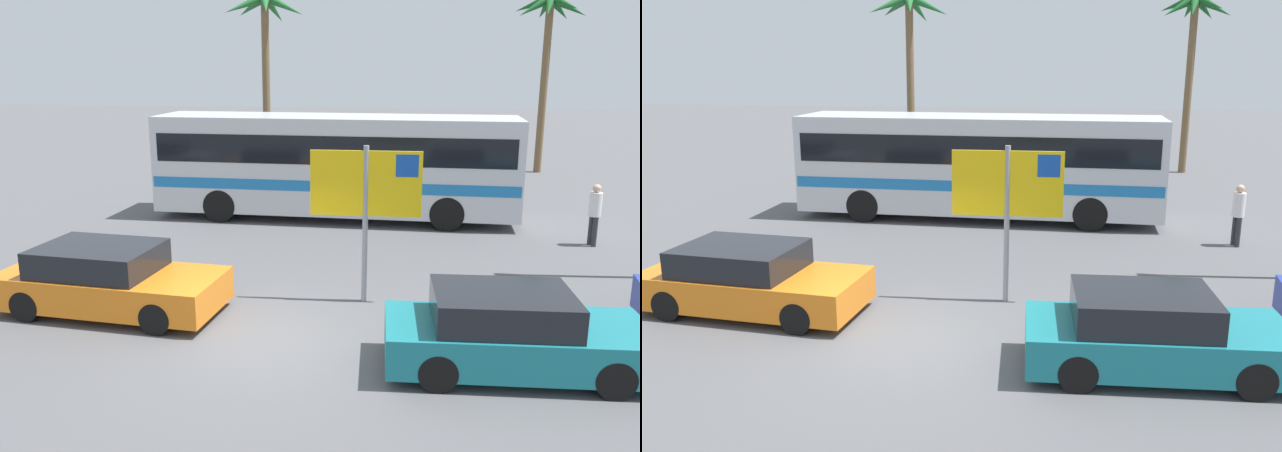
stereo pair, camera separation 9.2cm
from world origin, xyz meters
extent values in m
plane|color=#565659|center=(0.00, 0.00, 0.00)|extent=(120.00, 120.00, 0.00)
cube|color=silver|center=(-0.08, 9.60, 1.73)|extent=(11.02, 2.51, 2.90)
cube|color=black|center=(-0.08, 9.60, 2.28)|extent=(10.58, 2.53, 0.84)
cube|color=#1E70B7|center=(-0.08, 9.60, 1.22)|extent=(10.91, 2.53, 0.32)
cylinder|color=black|center=(3.33, 10.73, 0.50)|extent=(1.00, 0.28, 1.00)
cylinder|color=black|center=(3.33, 8.48, 0.50)|extent=(1.00, 0.28, 1.00)
cylinder|color=black|center=(-3.50, 10.73, 0.50)|extent=(1.00, 0.28, 1.00)
cylinder|color=black|center=(-3.50, 8.48, 0.50)|extent=(1.00, 0.28, 1.00)
cylinder|color=gray|center=(1.54, 2.29, 1.60)|extent=(0.11, 0.11, 3.20)
cube|color=yellow|center=(1.54, 2.29, 2.45)|extent=(2.20, 0.15, 1.30)
cube|color=#1447A8|center=(2.34, 2.33, 2.82)|extent=(0.44, 0.09, 0.44)
cube|color=orange|center=(-3.27, 0.92, 0.48)|extent=(4.45, 2.17, 0.64)
cube|color=black|center=(-3.53, 0.94, 1.06)|extent=(2.37, 1.87, 0.52)
cylinder|color=black|center=(-1.87, 1.68, 0.30)|extent=(0.61, 0.20, 0.60)
cylinder|color=black|center=(-1.99, -0.03, 0.30)|extent=(0.61, 0.20, 0.60)
cylinder|color=black|center=(-4.54, 1.88, 0.30)|extent=(0.61, 0.20, 0.60)
cylinder|color=black|center=(-4.67, 0.16, 0.30)|extent=(0.61, 0.20, 0.60)
cube|color=#19757F|center=(4.21, -0.47, 0.48)|extent=(4.22, 2.04, 0.64)
cube|color=black|center=(3.96, -0.49, 1.06)|extent=(2.25, 1.75, 0.52)
cylinder|color=black|center=(5.41, 0.42, 0.30)|extent=(0.61, 0.20, 0.60)
cylinder|color=black|center=(5.53, -1.17, 0.30)|extent=(0.61, 0.20, 0.60)
cylinder|color=black|center=(2.88, 0.23, 0.30)|extent=(0.61, 0.20, 0.60)
cylinder|color=black|center=(3.00, -1.36, 0.30)|extent=(0.61, 0.20, 0.60)
cylinder|color=#2D2D33|center=(7.17, 7.39, 0.40)|extent=(0.13, 0.13, 0.81)
cylinder|color=#2D2D33|center=(7.11, 7.56, 0.40)|extent=(0.13, 0.13, 0.81)
cylinder|color=silver|center=(7.14, 7.47, 1.13)|extent=(0.32, 0.32, 0.64)
sphere|color=tan|center=(7.14, 7.47, 1.55)|extent=(0.22, 0.22, 0.22)
cylinder|color=brown|center=(-4.10, 17.06, 3.57)|extent=(0.32, 0.32, 7.15)
cone|color=#23662D|center=(-3.27, 16.90, 6.98)|extent=(1.91, 0.79, 1.15)
cone|color=#23662D|center=(-3.91, 17.84, 6.90)|extent=(0.86, 1.88, 1.27)
cone|color=#23662D|center=(-4.78, 17.59, 7.02)|extent=(1.75, 1.50, 1.07)
cone|color=#23662D|center=(-4.79, 16.57, 7.01)|extent=(1.78, 1.45, 1.09)
cone|color=#23662D|center=(-3.87, 16.25, 6.99)|extent=(0.92, 1.92, 1.12)
cylinder|color=brown|center=(7.55, 19.79, 3.59)|extent=(0.32, 0.32, 7.18)
cone|color=#195623|center=(8.30, 19.82, 7.01)|extent=(1.70, 0.50, 1.13)
cone|color=#195623|center=(8.02, 20.36, 6.98)|extent=(1.40, 1.58, 1.18)
cone|color=#195623|center=(7.46, 20.54, 7.02)|extent=(0.65, 1.74, 1.12)
cone|color=#195623|center=(6.90, 20.26, 7.15)|extent=(1.66, 1.37, 0.88)
cone|color=#195623|center=(6.90, 19.45, 7.00)|extent=(1.70, 1.17, 1.15)
cone|color=#195623|center=(7.40, 19.07, 6.98)|extent=(0.78, 1.73, 1.17)
cone|color=#195623|center=(7.98, 19.13, 7.11)|extent=(1.30, 1.68, 0.96)
camera|label=1|loc=(2.72, -10.45, 4.78)|focal=36.98mm
camera|label=2|loc=(2.81, -10.44, 4.78)|focal=36.98mm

